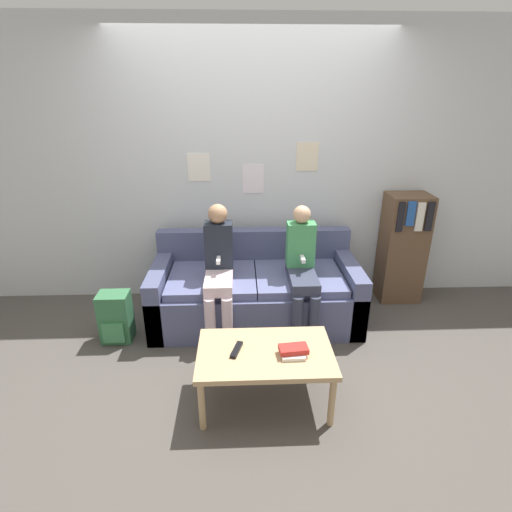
{
  "coord_description": "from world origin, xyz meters",
  "views": [
    {
      "loc": [
        -0.13,
        -2.73,
        2.01
      ],
      "look_at": [
        0.0,
        0.42,
        0.68
      ],
      "focal_mm": 28.0,
      "sensor_mm": 36.0,
      "label": 1
    }
  ],
  "objects_px": {
    "person_right": "(302,266)",
    "tv_remote": "(237,350)",
    "couch": "(255,291)",
    "backpack": "(116,317)",
    "coffee_table": "(265,357)",
    "person_left": "(219,266)",
    "bookshelf": "(402,248)"
  },
  "relations": [
    {
      "from": "couch",
      "to": "coffee_table",
      "type": "height_order",
      "value": "couch"
    },
    {
      "from": "person_left",
      "to": "person_right",
      "type": "bearing_deg",
      "value": -0.37
    },
    {
      "from": "tv_remote",
      "to": "person_right",
      "type": "bearing_deg",
      "value": 74.94
    },
    {
      "from": "person_right",
      "to": "tv_remote",
      "type": "height_order",
      "value": "person_right"
    },
    {
      "from": "person_right",
      "to": "backpack",
      "type": "xyz_separation_m",
      "value": [
        -1.59,
        -0.13,
        -0.39
      ]
    },
    {
      "from": "coffee_table",
      "to": "bookshelf",
      "type": "bearing_deg",
      "value": 44.47
    },
    {
      "from": "tv_remote",
      "to": "bookshelf",
      "type": "distance_m",
      "value": 2.17
    },
    {
      "from": "bookshelf",
      "to": "coffee_table",
      "type": "bearing_deg",
      "value": -135.53
    },
    {
      "from": "couch",
      "to": "person_left",
      "type": "relative_size",
      "value": 1.65
    },
    {
      "from": "couch",
      "to": "person_left",
      "type": "xyz_separation_m",
      "value": [
        -0.32,
        -0.19,
        0.35
      ]
    },
    {
      "from": "couch",
      "to": "person_right",
      "type": "height_order",
      "value": "person_right"
    },
    {
      "from": "couch",
      "to": "coffee_table",
      "type": "bearing_deg",
      "value": -88.94
    },
    {
      "from": "person_right",
      "to": "tv_remote",
      "type": "distance_m",
      "value": 1.07
    },
    {
      "from": "tv_remote",
      "to": "coffee_table",
      "type": "bearing_deg",
      "value": 14.16
    },
    {
      "from": "couch",
      "to": "tv_remote",
      "type": "bearing_deg",
      "value": -98.78
    },
    {
      "from": "couch",
      "to": "backpack",
      "type": "relative_size",
      "value": 4.21
    },
    {
      "from": "tv_remote",
      "to": "backpack",
      "type": "relative_size",
      "value": 0.4
    },
    {
      "from": "coffee_table",
      "to": "person_right",
      "type": "xyz_separation_m",
      "value": [
        0.37,
        0.9,
        0.25
      ]
    },
    {
      "from": "person_right",
      "to": "tv_remote",
      "type": "relative_size",
      "value": 6.32
    },
    {
      "from": "backpack",
      "to": "coffee_table",
      "type": "bearing_deg",
      "value": -32.49
    },
    {
      "from": "person_left",
      "to": "backpack",
      "type": "xyz_separation_m",
      "value": [
        -0.88,
        -0.13,
        -0.4
      ]
    },
    {
      "from": "tv_remote",
      "to": "backpack",
      "type": "distance_m",
      "value": 1.3
    },
    {
      "from": "coffee_table",
      "to": "tv_remote",
      "type": "relative_size",
      "value": 5.16
    },
    {
      "from": "person_right",
      "to": "bookshelf",
      "type": "relative_size",
      "value": 1.01
    },
    {
      "from": "person_left",
      "to": "tv_remote",
      "type": "bearing_deg",
      "value": -80.56
    },
    {
      "from": "coffee_table",
      "to": "tv_remote",
      "type": "distance_m",
      "value": 0.2
    },
    {
      "from": "coffee_table",
      "to": "bookshelf",
      "type": "height_order",
      "value": "bookshelf"
    },
    {
      "from": "person_left",
      "to": "backpack",
      "type": "distance_m",
      "value": 0.98
    },
    {
      "from": "person_left",
      "to": "backpack",
      "type": "height_order",
      "value": "person_left"
    },
    {
      "from": "person_left",
      "to": "tv_remote",
      "type": "distance_m",
      "value": 0.93
    },
    {
      "from": "bookshelf",
      "to": "couch",
      "type": "bearing_deg",
      "value": -167.6
    },
    {
      "from": "person_right",
      "to": "coffee_table",
      "type": "bearing_deg",
      "value": -112.32
    }
  ]
}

